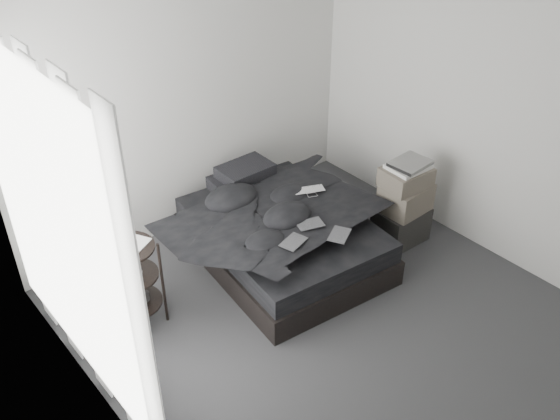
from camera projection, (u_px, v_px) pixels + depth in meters
floor at (344, 329)px, 5.03m from camera, size 3.60×4.20×0.01m
ceiling at (369, 3)px, 3.58m from camera, size 3.60×4.20×0.01m
wall_back at (188, 98)px, 5.64m from camera, size 3.60×0.01×2.60m
wall_left at (119, 309)px, 3.35m from camera, size 0.01×4.20×2.60m
wall_right at (504, 120)px, 5.26m from camera, size 0.01×4.20×2.60m
window_left at (52, 226)px, 3.90m from camera, size 0.02×2.00×2.30m
curtain_left at (62, 232)px, 3.97m from camera, size 0.06×2.12×2.48m
bed at (283, 248)px, 5.73m from camera, size 1.53×1.91×0.24m
mattress at (283, 229)px, 5.61m from camera, size 1.48×1.86×0.19m
duvet at (286, 213)px, 5.47m from camera, size 1.47×1.65×0.21m
pillow_lower at (239, 182)px, 5.98m from camera, size 0.57×0.42×0.12m
pillow_upper at (245, 171)px, 5.93m from camera, size 0.50×0.35×0.11m
laptop at (311, 187)px, 5.61m from camera, size 0.33×0.28×0.02m
comic_a at (294, 235)px, 5.01m from camera, size 0.26×0.20×0.01m
comic_b at (310, 217)px, 5.22m from camera, size 0.26×0.21×0.01m
comic_c at (340, 227)px, 5.09m from camera, size 0.27×0.24×0.01m
side_stand at (133, 288)px, 4.87m from camera, size 0.53×0.53×0.78m
papers at (129, 247)px, 4.65m from camera, size 0.37×0.34×0.02m
floor_books at (116, 337)px, 4.87m from camera, size 0.14×0.20×0.14m
box_lower at (401, 224)px, 5.95m from camera, size 0.48×0.39×0.34m
box_mid at (406, 198)px, 5.78m from camera, size 0.44×0.35×0.26m
box_upper at (406, 177)px, 5.65m from camera, size 0.45×0.37×0.18m
art_book_white at (408, 166)px, 5.60m from camera, size 0.37×0.30×0.04m
art_book_snake at (410, 163)px, 5.58m from camera, size 0.36×0.29×0.03m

